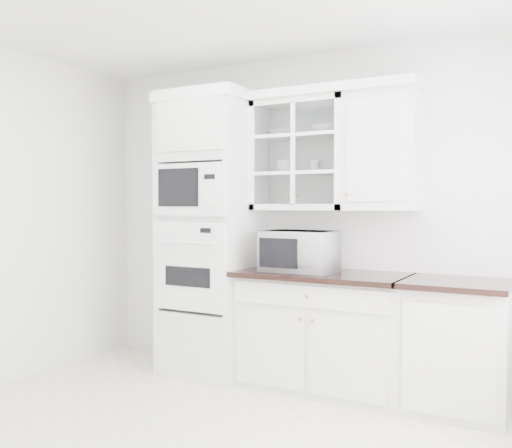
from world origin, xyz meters
The scene contains 12 objects.
room_shell centered at (0.00, 0.43, 1.78)m, with size 4.00×3.50×2.70m.
oven_column centered at (-0.75, 1.42, 1.20)m, with size 0.76×0.68×2.40m.
base_cabinet_run centered at (0.28, 1.45, 0.46)m, with size 1.32×0.67×0.92m.
extra_base_cabinet centered at (1.28, 1.45, 0.46)m, with size 0.72×0.67×0.92m.
upper_cabinet_glass centered at (0.03, 1.58, 1.85)m, with size 0.80×0.33×0.90m.
upper_cabinet_solid centered at (0.71, 1.58, 1.85)m, with size 0.55×0.33×0.90m, color silver.
crown_molding centered at (-0.07, 1.56, 2.33)m, with size 2.14×0.38×0.07m, color white.
countertop_microwave centered at (0.11, 1.39, 1.08)m, with size 0.55×0.46×0.32m, color white.
bowl_a centered at (-0.17, 1.60, 2.04)m, with size 0.22×0.22×0.05m, color white.
bowl_b centered at (0.23, 1.60, 2.04)m, with size 0.22×0.22×0.07m, color white.
cup_a centered at (-0.11, 1.57, 1.76)m, with size 0.13×0.13×0.10m, color white.
cup_b centered at (0.14, 1.59, 1.76)m, with size 0.10×0.10×0.09m, color white.
Camera 1 is at (1.97, -2.67, 1.45)m, focal length 40.00 mm.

